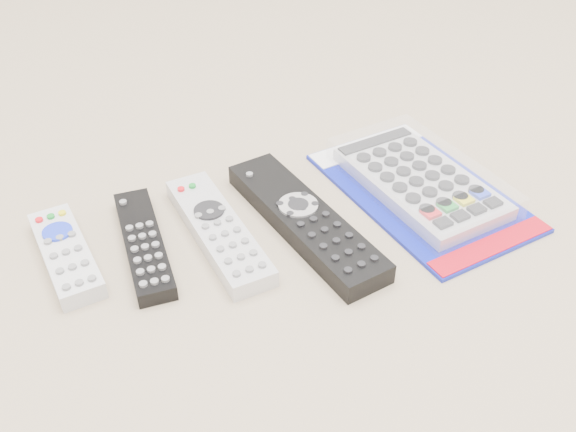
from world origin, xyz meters
name	(u,v)px	position (x,y,z in m)	size (l,w,h in m)	color
remote_small_grey	(66,254)	(-0.23, 0.04, 0.01)	(0.06, 0.16, 0.02)	#BABABD
remote_slim_black	(144,244)	(-0.15, 0.02, 0.01)	(0.05, 0.19, 0.02)	black
remote_silver_dvd	(218,230)	(-0.06, 0.01, 0.01)	(0.07, 0.22, 0.02)	silver
remote_large_black	(305,220)	(0.04, -0.02, 0.01)	(0.10, 0.27, 0.03)	black
jumbo_remote_packaged	(420,181)	(0.21, 0.00, 0.02)	(0.21, 0.30, 0.04)	#0E1A9F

